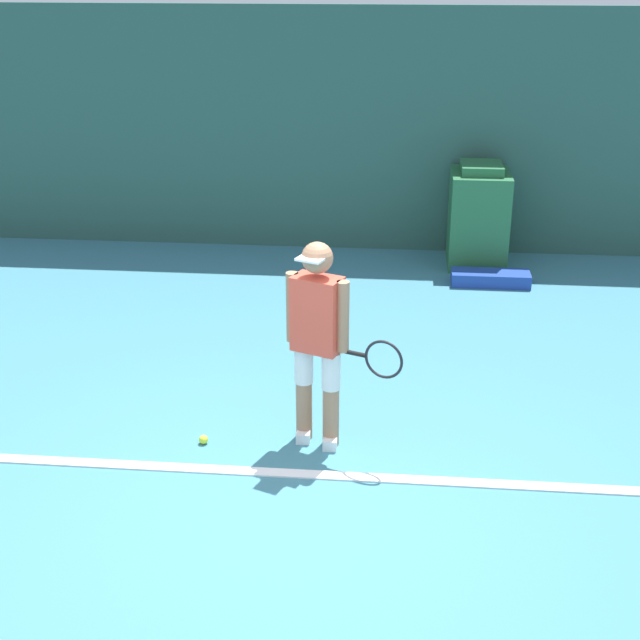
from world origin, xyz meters
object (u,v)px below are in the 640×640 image
Objects in this scene: tennis_player at (319,336)px; equipment_bag at (490,278)px; tennis_ball at (204,439)px; covered_chair at (478,216)px.

equipment_bag is at bearing 87.86° from tennis_player.
equipment_bag reaches higher than tennis_ball.
tennis_player reaches higher than covered_chair.
tennis_player reaches higher than equipment_bag.
covered_chair is at bearing 99.64° from equipment_bag.
tennis_player is 1.31× the size of covered_chair.
covered_chair is at bearing 92.90° from tennis_player.
tennis_player is at bearing -108.69° from covered_chair.
tennis_player is at bearing -113.73° from equipment_bag.
equipment_bag is at bearing 56.69° from tennis_ball.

